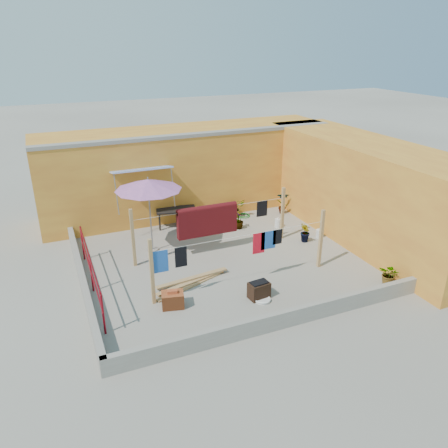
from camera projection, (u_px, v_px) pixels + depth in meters
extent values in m
plane|color=#9E998E|center=(223.00, 262.00, 13.27)|extent=(80.00, 80.00, 0.00)
cube|color=gold|center=(187.00, 170.00, 16.82)|extent=(11.00, 2.40, 3.20)
cube|color=gray|center=(195.00, 135.00, 15.32)|extent=(11.00, 0.35, 0.12)
cube|color=#2D51B2|center=(141.00, 170.00, 14.49)|extent=(2.00, 0.79, 0.22)
cylinder|color=gray|center=(117.00, 195.00, 14.09)|extent=(0.03, 0.30, 1.28)
cylinder|color=gray|center=(173.00, 188.00, 14.77)|extent=(0.03, 0.30, 1.28)
cube|color=gold|center=(366.00, 190.00, 14.53)|extent=(2.40, 9.00, 3.20)
cube|color=gray|center=(282.00, 319.00, 10.15)|extent=(8.30, 0.16, 0.44)
cube|color=gray|center=(83.00, 282.00, 11.72)|extent=(0.16, 7.30, 0.44)
cylinder|color=maroon|center=(103.00, 313.00, 9.81)|extent=(0.05, 0.05, 1.10)
cylinder|color=maroon|center=(91.00, 273.00, 11.50)|extent=(0.05, 0.05, 1.10)
cylinder|color=maroon|center=(82.00, 243.00, 13.20)|extent=(0.05, 0.05, 1.10)
cylinder|color=maroon|center=(89.00, 256.00, 11.31)|extent=(0.04, 4.20, 0.04)
cylinder|color=maroon|center=(91.00, 271.00, 11.48)|extent=(0.04, 4.20, 0.04)
cube|color=tan|center=(152.00, 272.00, 10.84)|extent=(0.09, 0.09, 1.80)
cube|color=tan|center=(321.00, 239.00, 12.64)|extent=(0.09, 0.09, 1.80)
cube|color=tan|center=(282.00, 213.00, 14.50)|extent=(0.09, 0.09, 1.80)
cube|color=tan|center=(133.00, 238.00, 12.70)|extent=(0.09, 0.09, 1.80)
cylinder|color=silver|center=(243.00, 236.00, 11.52)|extent=(5.00, 0.01, 0.01)
cylinder|color=silver|center=(212.00, 208.00, 13.39)|extent=(5.00, 0.01, 0.01)
cube|color=#470B0F|center=(207.00, 221.00, 13.48)|extent=(1.92, 0.22, 0.90)
cube|color=black|center=(262.00, 209.00, 14.11)|extent=(0.38, 0.02, 0.53)
cube|color=maroon|center=(185.00, 220.00, 13.17)|extent=(0.38, 0.02, 0.51)
cube|color=#1F52AB|center=(159.00, 262.00, 10.81)|extent=(0.46, 0.02, 0.60)
cube|color=black|center=(181.00, 257.00, 11.01)|extent=(0.31, 0.02, 0.56)
cube|color=red|center=(259.00, 243.00, 11.81)|extent=(0.35, 0.02, 0.61)
cube|color=#1F52AB|center=(268.00, 240.00, 11.90)|extent=(0.45, 0.02, 0.53)
cube|color=black|center=(277.00, 237.00, 11.98)|extent=(0.28, 0.02, 0.44)
cylinder|color=gray|center=(153.00, 250.00, 13.96)|extent=(0.37, 0.37, 0.06)
cylinder|color=gray|center=(150.00, 217.00, 13.52)|extent=(0.04, 0.04, 2.33)
cone|color=#B762A3|center=(148.00, 185.00, 13.11)|extent=(2.32, 2.32, 0.32)
cylinder|color=gray|center=(148.00, 179.00, 13.04)|extent=(0.04, 0.04, 0.10)
cube|color=black|center=(176.00, 210.00, 15.58)|extent=(1.52, 0.98, 0.05)
cube|color=black|center=(160.00, 222.00, 15.34)|extent=(0.05, 0.05, 0.62)
cube|color=black|center=(159.00, 216.00, 15.85)|extent=(0.05, 0.05, 0.62)
cube|color=black|center=(194.00, 220.00, 15.56)|extent=(0.05, 0.05, 0.62)
cube|color=black|center=(192.00, 214.00, 16.07)|extent=(0.05, 0.05, 0.62)
cube|color=#974623|center=(173.00, 300.00, 10.95)|extent=(0.63, 0.51, 0.40)
cube|color=#B04E29|center=(172.00, 292.00, 10.86)|extent=(0.27, 0.17, 0.08)
cube|color=tan|center=(190.00, 286.00, 11.90)|extent=(2.07, 0.88, 0.04)
cube|color=tan|center=(191.00, 282.00, 12.01)|extent=(2.11, 0.71, 0.04)
cube|color=tan|center=(192.00, 278.00, 12.12)|extent=(2.15, 0.42, 0.04)
cube|color=black|center=(259.00, 290.00, 11.33)|extent=(0.56, 0.41, 0.44)
cube|color=black|center=(259.00, 282.00, 11.23)|extent=(0.47, 0.31, 0.04)
cylinder|color=silver|center=(262.00, 300.00, 11.26)|extent=(0.41, 0.41, 0.05)
torus|color=silver|center=(262.00, 299.00, 11.25)|extent=(0.43, 0.43, 0.04)
cylinder|color=silver|center=(278.00, 223.00, 15.67)|extent=(0.23, 0.23, 0.31)
cylinder|color=silver|center=(278.00, 218.00, 15.60)|extent=(0.06, 0.06, 0.05)
cylinder|color=silver|center=(319.00, 234.00, 14.84)|extent=(0.21, 0.21, 0.29)
cylinder|color=silver|center=(319.00, 229.00, 14.77)|extent=(0.06, 0.06, 0.05)
torus|color=#197120|center=(244.00, 216.00, 16.67)|extent=(0.47, 0.47, 0.03)
torus|color=#197120|center=(244.00, 215.00, 16.66)|extent=(0.39, 0.39, 0.03)
imported|color=#225919|center=(236.00, 208.00, 16.53)|extent=(0.67, 0.59, 0.71)
imported|color=#225919|center=(239.00, 220.00, 15.50)|extent=(0.38, 0.38, 0.63)
imported|color=#225919|center=(283.00, 202.00, 16.81)|extent=(0.57, 0.51, 0.89)
imported|color=#225919|center=(305.00, 232.00, 14.42)|extent=(0.41, 0.46, 0.70)
imported|color=#225919|center=(390.00, 274.00, 11.94)|extent=(0.66, 0.69, 0.60)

